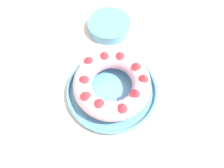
{
  "coord_description": "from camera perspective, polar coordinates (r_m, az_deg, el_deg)",
  "views": [
    {
      "loc": [
        -0.02,
        -0.3,
        1.44
      ],
      "look_at": [
        -0.01,
        0.03,
        0.84
      ],
      "focal_mm": 35.0,
      "sensor_mm": 36.0,
      "label": 1
    }
  ],
  "objects": [
    {
      "name": "bundt_cake",
      "position": [
        0.69,
        -0.0,
        0.08
      ],
      "size": [
        0.25,
        0.25,
        0.08
      ],
      "color": "#E09EAD",
      "rests_on": "serving_dish"
    },
    {
      "name": "serving_dish",
      "position": [
        0.73,
        -0.0,
        -1.68
      ],
      "size": [
        0.31,
        0.31,
        0.03
      ],
      "color": "#518EB2",
      "rests_on": "dining_table"
    },
    {
      "name": "fork",
      "position": [
        0.8,
        -19.97,
        -0.67
      ],
      "size": [
        0.02,
        0.2,
        0.01
      ],
      "rotation": [
        0.0,
        0.0,
        0.07
      ],
      "color": "white",
      "rests_on": "dining_table"
    },
    {
      "name": "dining_table",
      "position": [
        0.81,
        0.67,
        -6.99
      ],
      "size": [
        1.26,
        1.24,
        0.78
      ],
      "color": "beige",
      "rests_on": "ground_plane"
    },
    {
      "name": "cake_knife",
      "position": [
        0.78,
        -18.48,
        -1.56
      ],
      "size": [
        0.02,
        0.17,
        0.01
      ],
      "rotation": [
        0.0,
        0.0,
        0.01
      ],
      "color": "white",
      "rests_on": "dining_table"
    },
    {
      "name": "side_bowl",
      "position": [
        0.89,
        -0.78,
        15.0
      ],
      "size": [
        0.17,
        0.17,
        0.04
      ],
      "primitive_type": "cylinder",
      "color": "#518EB2",
      "rests_on": "dining_table"
    },
    {
      "name": "serving_knife",
      "position": [
        0.79,
        -22.5,
        -2.7
      ],
      "size": [
        0.02,
        0.22,
        0.01
      ],
      "rotation": [
        0.0,
        0.0,
        0.02
      ],
      "color": "white",
      "rests_on": "dining_table"
    },
    {
      "name": "ground_plane",
      "position": [
        1.47,
        0.38,
        -16.94
      ],
      "size": [
        8.0,
        8.0,
        0.0
      ],
      "primitive_type": "plane",
      "color": "gray"
    }
  ]
}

